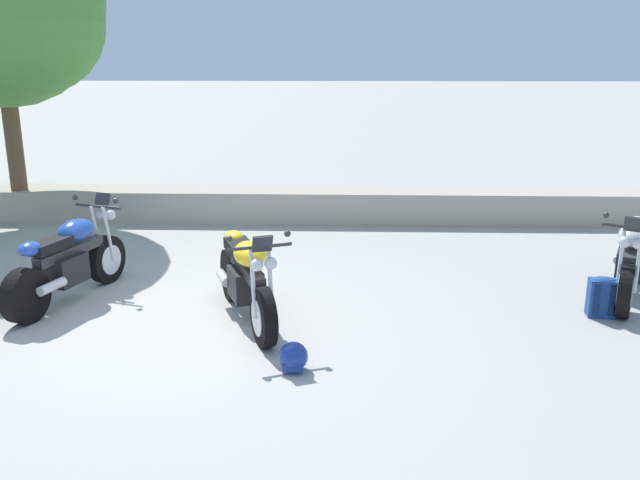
# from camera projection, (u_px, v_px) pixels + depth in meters

# --- Properties ---
(ground_plane) EXTENTS (120.00, 120.00, 0.00)m
(ground_plane) POSITION_uv_depth(u_px,v_px,m) (188.00, 325.00, 7.47)
(ground_plane) COLOR #A3A099
(stone_wall) EXTENTS (36.00, 0.80, 0.55)m
(stone_wall) POSITION_uv_depth(u_px,v_px,m) (247.00, 205.00, 12.01)
(stone_wall) COLOR #A89E89
(stone_wall) RESTS_ON ground
(motorcycle_blue_near_left) EXTENTS (0.92, 2.01, 1.18)m
(motorcycle_blue_near_left) POSITION_uv_depth(u_px,v_px,m) (69.00, 262.00, 8.09)
(motorcycle_blue_near_left) COLOR black
(motorcycle_blue_near_left) RESTS_ON ground
(motorcycle_yellow_centre) EXTENTS (1.01, 1.98, 1.18)m
(motorcycle_yellow_centre) POSITION_uv_depth(u_px,v_px,m) (247.00, 280.00, 7.46)
(motorcycle_yellow_centre) COLOR black
(motorcycle_yellow_centre) RESTS_ON ground
(motorcycle_silver_far_right) EXTENTS (1.10, 1.93, 1.18)m
(motorcycle_silver_far_right) POSITION_uv_depth(u_px,v_px,m) (631.00, 260.00, 8.16)
(motorcycle_silver_far_right) COLOR black
(motorcycle_silver_far_right) RESTS_ON ground
(rider_backpack) EXTENTS (0.32, 0.28, 0.47)m
(rider_backpack) POSITION_uv_depth(u_px,v_px,m) (602.00, 296.00, 7.66)
(rider_backpack) COLOR navy
(rider_backpack) RESTS_ON ground
(rider_helmet) EXTENTS (0.28, 0.28, 0.28)m
(rider_helmet) POSITION_uv_depth(u_px,v_px,m) (293.00, 357.00, 6.37)
(rider_helmet) COLOR navy
(rider_helmet) RESTS_ON ground
(leafy_tree_mid_left) EXTENTS (3.62, 3.45, 4.87)m
(leafy_tree_mid_left) POSITION_uv_depth(u_px,v_px,m) (4.00, 6.00, 10.96)
(leafy_tree_mid_left) COLOR brown
(leafy_tree_mid_left) RESTS_ON stone_wall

